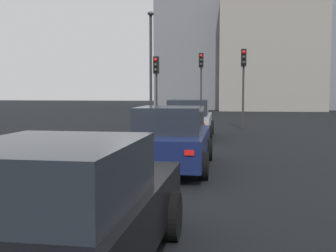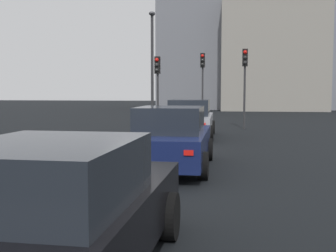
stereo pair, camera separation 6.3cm
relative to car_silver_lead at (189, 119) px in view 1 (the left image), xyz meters
The scene contains 10 objects.
ground_plane 8.53m from the car_silver_lead, behind, with size 160.00×160.00×0.20m, color black.
car_silver_lead is the anchor object (origin of this frame).
car_navy_second 7.50m from the car_silver_lead, behind, with size 4.44×2.04×1.60m.
car_black_third 14.22m from the car_silver_lead, behind, with size 4.75×2.13×1.50m.
traffic_light_near_left 4.93m from the car_silver_lead, 27.70° to the left, with size 0.33×0.30×3.82m.
traffic_light_near_right 9.06m from the car_silver_lead, ahead, with size 0.32×0.29×4.39m.
traffic_light_far_left 5.48m from the car_silver_lead, 29.52° to the right, with size 0.32×0.29×4.19m.
street_lamp_kerbside 7.38m from the car_silver_lead, 24.31° to the left, with size 0.56×0.36×6.55m.
building_facade_center 32.40m from the car_silver_lead, 11.10° to the right, with size 14.22×10.56×11.61m, color gray.
building_facade_right 34.27m from the car_silver_lead, ahead, with size 12.19×8.81×16.07m, color slate.
Camera 1 is at (-9.75, -1.42, 1.98)m, focal length 45.35 mm.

